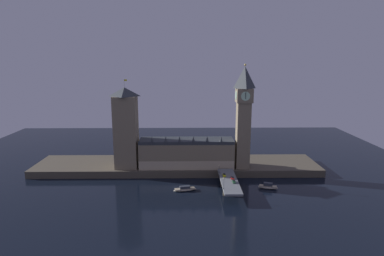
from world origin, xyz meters
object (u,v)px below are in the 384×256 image
at_px(boat_downstream, 268,186).
at_px(pedestrian_far_rail, 220,172).
at_px(car_northbound_lead, 224,175).
at_px(street_lamp_near, 224,182).
at_px(clock_tower, 244,114).
at_px(boat_upstream, 185,189).
at_px(car_southbound_trail, 232,178).
at_px(victoria_tower, 126,128).
at_px(street_lamp_far, 219,168).
at_px(car_southbound_lead, 234,181).

bearing_deg(boat_downstream, pedestrian_far_rail, 162.44).
relative_size(car_northbound_lead, street_lamp_near, 0.59).
bearing_deg(pedestrian_far_rail, clock_tower, 45.48).
relative_size(car_northbound_lead, boat_upstream, 0.27).
xyz_separation_m(car_southbound_trail, boat_downstream, (24.16, 0.27, -6.28)).
relative_size(victoria_tower, street_lamp_near, 9.06).
distance_m(car_southbound_trail, street_lamp_far, 14.90).
height_order(car_northbound_lead, street_lamp_far, street_lamp_far).
bearing_deg(boat_upstream, street_lamp_near, -31.27).
bearing_deg(street_lamp_near, boat_downstream, 28.55).
distance_m(car_northbound_lead, boat_downstream, 30.17).
xyz_separation_m(car_northbound_lead, boat_upstream, (-26.87, -7.92, -6.75)).
relative_size(victoria_tower, street_lamp_far, 11.10).
distance_m(victoria_tower, car_northbound_lead, 80.63).
relative_size(victoria_tower, car_southbound_lead, 14.29).
relative_size(clock_tower, street_lamp_near, 10.54).
xyz_separation_m(boat_upstream, boat_downstream, (55.89, 2.74, 0.33)).
xyz_separation_m(car_southbound_trail, boat_upstream, (-31.74, -2.47, -6.61)).
bearing_deg(boat_downstream, street_lamp_far, 159.20).
xyz_separation_m(victoria_tower, pedestrian_far_rail, (68.37, -22.12, -27.54)).
relative_size(clock_tower, boat_downstream, 5.64).
bearing_deg(pedestrian_far_rail, car_northbound_lead, -63.01).
bearing_deg(street_lamp_far, pedestrian_far_rail, -79.44).
bearing_deg(car_southbound_lead, street_lamp_near, -126.38).
distance_m(car_southbound_lead, pedestrian_far_rail, 18.35).
height_order(street_lamp_near, boat_upstream, street_lamp_near).
height_order(car_southbound_trail, pedestrian_far_rail, pedestrian_far_rail).
height_order(victoria_tower, pedestrian_far_rail, victoria_tower).
bearing_deg(boat_downstream, car_southbound_lead, -164.11).
height_order(clock_tower, victoria_tower, clock_tower).
xyz_separation_m(pedestrian_far_rail, boat_downstream, (31.46, -9.96, -6.51)).
bearing_deg(boat_upstream, car_southbound_trail, 4.45).
distance_m(car_southbound_trail, street_lamp_near, 19.14).
xyz_separation_m(car_northbound_lead, car_southbound_lead, (4.87, -12.05, -0.02)).
height_order(car_northbound_lead, boat_upstream, car_northbound_lead).
relative_size(pedestrian_far_rail, boat_downstream, 0.12).
bearing_deg(boat_downstream, car_northbound_lead, 169.89).
bearing_deg(street_lamp_near, car_northbound_lead, 82.82).
height_order(car_southbound_trail, boat_upstream, car_southbound_trail).
relative_size(clock_tower, car_southbound_trail, 17.33).
xyz_separation_m(clock_tower, boat_upstream, (-42.95, -31.53, -44.90)).
bearing_deg(boat_upstream, clock_tower, 36.28).
bearing_deg(pedestrian_far_rail, street_lamp_far, 100.56).
bearing_deg(car_northbound_lead, car_southbound_lead, -67.99).
distance_m(pedestrian_far_rail, street_lamp_far, 3.62).
height_order(clock_tower, car_northbound_lead, clock_tower).
relative_size(car_southbound_lead, street_lamp_near, 0.63).
bearing_deg(street_lamp_near, car_southbound_lead, 53.62).
relative_size(pedestrian_far_rail, street_lamp_near, 0.22).
bearing_deg(car_southbound_trail, pedestrian_far_rail, 125.55).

